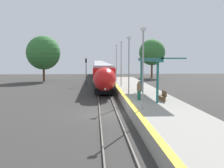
{
  "coord_description": "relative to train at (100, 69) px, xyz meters",
  "views": [
    {
      "loc": [
        -1.1,
        -23.02,
        4.65
      ],
      "look_at": [
        0.56,
        4.25,
        2.14
      ],
      "focal_mm": 45.0,
      "sensor_mm": 36.0,
      "label": 1
    }
  ],
  "objects": [
    {
      "name": "rail_right",
      "position": [
        0.72,
        -42.84,
        -2.1
      ],
      "size": [
        0.08,
        90.0,
        0.15
      ],
      "primitive_type": "cube",
      "color": "slate",
      "rests_on": "ground_plane"
    },
    {
      "name": "lamppost_far",
      "position": [
        2.34,
        -29.09,
        2.12
      ],
      "size": [
        0.36,
        0.2,
        5.86
      ],
      "color": "#9E9EA3",
      "rests_on": "platform_right"
    },
    {
      "name": "lamppost_near",
      "position": [
        2.34,
        -45.89,
        2.12
      ],
      "size": [
        0.36,
        0.2,
        5.86
      ],
      "color": "#9E9EA3",
      "rests_on": "platform_right"
    },
    {
      "name": "railway_signal",
      "position": [
        -2.59,
        -18.38,
        0.65
      ],
      "size": [
        0.28,
        0.28,
        4.63
      ],
      "color": "#59595E",
      "rests_on": "ground_plane"
    },
    {
      "name": "lamppost_farthest",
      "position": [
        2.34,
        -20.7,
        2.12
      ],
      "size": [
        0.36,
        0.2,
        5.86
      ],
      "color": "#9E9EA3",
      "rests_on": "platform_right"
    },
    {
      "name": "station_canopy",
      "position": [
        4.62,
        -39.0,
        2.28
      ],
      "size": [
        2.02,
        11.18,
        3.74
      ],
      "color": "#1E6B66",
      "rests_on": "platform_right"
    },
    {
      "name": "background_tree_left",
      "position": [
        -11.41,
        -8.67,
        3.57
      ],
      "size": [
        6.79,
        6.79,
        9.14
      ],
      "color": "brown",
      "rests_on": "ground_plane"
    },
    {
      "name": "platform_right",
      "position": [
        3.99,
        -42.84,
        -1.69
      ],
      "size": [
        4.81,
        64.0,
        0.97
      ],
      "color": "#9E998E",
      "rests_on": "ground_plane"
    },
    {
      "name": "background_tree_right",
      "position": [
        12.39,
        0.04,
        3.88
      ],
      "size": [
        6.16,
        6.16,
        9.14
      ],
      "color": "brown",
      "rests_on": "ground_plane"
    },
    {
      "name": "platform_bench",
      "position": [
        4.79,
        -41.99,
        -0.74
      ],
      "size": [
        0.44,
        1.57,
        0.89
      ],
      "color": "brown",
      "rests_on": "platform_right"
    },
    {
      "name": "rail_left",
      "position": [
        -0.72,
        -42.84,
        -2.1
      ],
      "size": [
        0.08,
        90.0,
        0.15
      ],
      "primitive_type": "cube",
      "color": "slate",
      "rests_on": "ground_plane"
    },
    {
      "name": "ground_plane",
      "position": [
        0.0,
        -42.84,
        -2.17
      ],
      "size": [
        120.0,
        120.0,
        0.0
      ],
      "primitive_type": "plane",
      "color": "#383533"
    },
    {
      "name": "lamppost_mid",
      "position": [
        2.34,
        -37.49,
        2.12
      ],
      "size": [
        0.36,
        0.2,
        5.86
      ],
      "color": "#9E9EA3",
      "rests_on": "platform_right"
    },
    {
      "name": "train",
      "position": [
        0.0,
        0.0,
        0.0
      ],
      "size": [
        2.73,
        71.76,
        3.78
      ],
      "color": "black",
      "rests_on": "ground_plane"
    },
    {
      "name": "person_waiting",
      "position": [
        2.77,
        -41.5,
        -0.32
      ],
      "size": [
        0.36,
        0.22,
        1.71
      ],
      "color": "#1E604C",
      "rests_on": "platform_right"
    }
  ]
}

